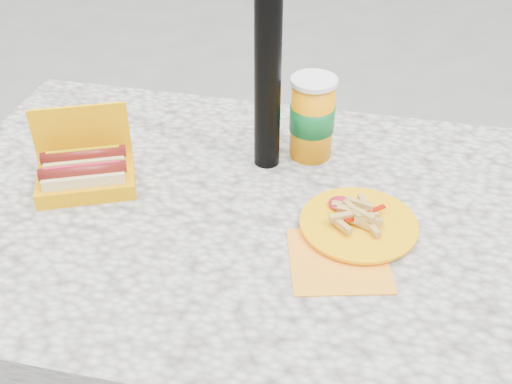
# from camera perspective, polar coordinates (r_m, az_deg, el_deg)

# --- Properties ---
(picnic_table) EXTENTS (1.20, 0.80, 0.75)m
(picnic_table) POSITION_cam_1_polar(r_m,az_deg,el_deg) (1.22, -0.62, -5.61)
(picnic_table) COLOR beige
(picnic_table) RESTS_ON ground
(hotdog_box) EXTENTS (0.21, 0.18, 0.15)m
(hotdog_box) POSITION_cam_1_polar(r_m,az_deg,el_deg) (1.24, -14.94, 1.76)
(hotdog_box) COLOR #FFAA00
(hotdog_box) RESTS_ON picnic_table
(fries_plate) EXTENTS (0.22, 0.29, 0.04)m
(fries_plate) POSITION_cam_1_polar(r_m,az_deg,el_deg) (1.12, 8.91, -2.94)
(fries_plate) COLOR orange
(fries_plate) RESTS_ON picnic_table
(soda_cup) EXTENTS (0.09, 0.09, 0.17)m
(soda_cup) POSITION_cam_1_polar(r_m,az_deg,el_deg) (1.26, 5.01, 6.60)
(soda_cup) COLOR #FF9103
(soda_cup) RESTS_ON picnic_table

